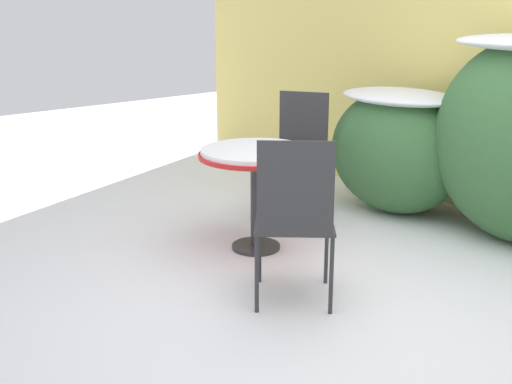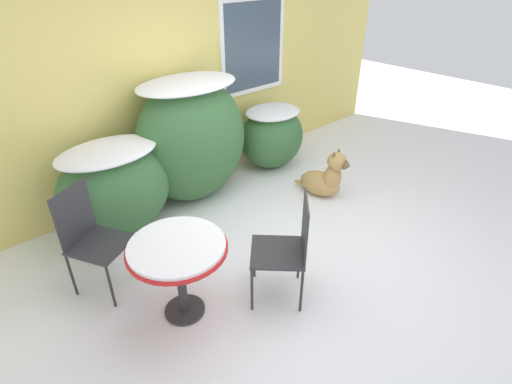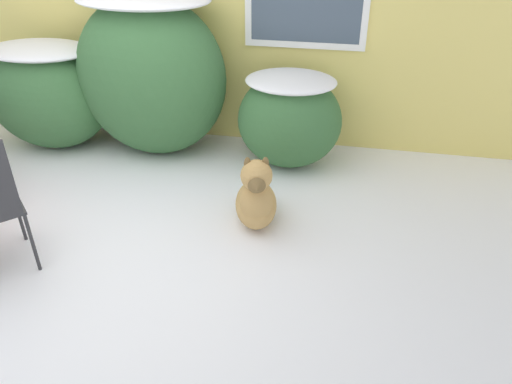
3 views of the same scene
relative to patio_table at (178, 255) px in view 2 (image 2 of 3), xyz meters
The scene contains 9 objects.
ground_plane 1.34m from the patio_table, 10.66° to the right, with size 16.00×16.00×0.00m, color white.
house_wall 2.43m from the patio_table, 57.98° to the left, with size 8.00×0.10×2.60m.
shrub_left 1.44m from the patio_table, 84.25° to the left, with size 1.19×0.83×1.02m.
shrub_middle 1.93m from the patio_table, 51.80° to the left, with size 1.40×0.95×1.48m.
shrub_right 2.89m from the patio_table, 30.71° to the left, with size 0.94×0.77×0.86m.
patio_table is the anchor object (origin of this frame).
patio_chair_near_table 0.89m from the patio_table, 114.52° to the left, with size 0.60×0.60×0.99m.
patio_chair_far_side 0.91m from the patio_table, 28.74° to the right, with size 0.63×0.63×0.99m.
dog 2.44m from the patio_table, 10.20° to the left, with size 0.42×0.74×0.65m.
Camera 2 is at (-2.35, -1.98, 2.63)m, focal length 28.00 mm.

